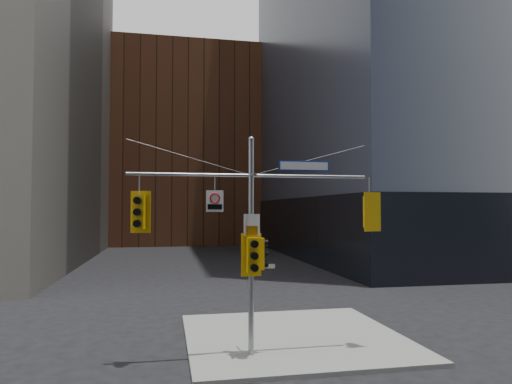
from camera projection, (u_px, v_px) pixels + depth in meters
name	position (u px, v px, depth m)	size (l,w,h in m)	color
ground	(264.00, 382.00, 12.86)	(160.00, 160.00, 0.00)	black
sidewalk_corner	(294.00, 337.00, 17.17)	(8.00, 8.00, 0.15)	gray
podium_ne	(453.00, 227.00, 49.74)	(36.40, 36.40, 6.00)	black
brick_midrise	(185.00, 150.00, 70.26)	(26.00, 20.00, 28.00)	brown
signal_assembly	(251.00, 223.00, 14.98)	(8.00, 0.80, 7.30)	#92959A
traffic_light_west_arm	(139.00, 212.00, 14.32)	(0.63, 0.57, 1.34)	#E1A90B
traffic_light_east_arm	(369.00, 212.00, 15.80)	(0.64, 0.55, 1.35)	#E1A90B
traffic_light_pole_side	(261.00, 254.00, 15.02)	(0.43, 0.36, 1.04)	#E1A90B
traffic_light_pole_front	(253.00, 255.00, 14.68)	(0.67, 0.55, 1.40)	#E1A90B
street_sign_blade	(304.00, 166.00, 15.41)	(1.77, 0.06, 0.34)	navy
regulatory_sign_arm	(215.00, 200.00, 14.76)	(0.56, 0.06, 0.70)	silver
regulatory_sign_pole	(252.00, 225.00, 14.86)	(0.53, 0.04, 0.70)	silver
street_blade_ew	(265.00, 266.00, 15.02)	(0.71, 0.04, 0.14)	silver
street_blade_ns	(249.00, 269.00, 15.37)	(0.09, 0.83, 0.17)	#145926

